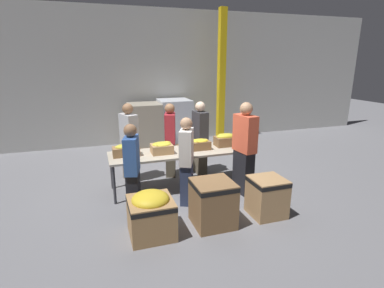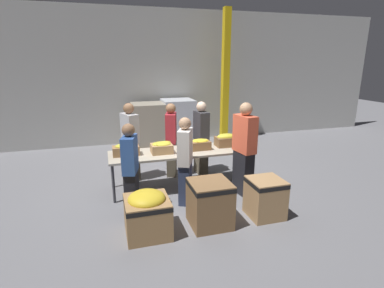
{
  "view_description": "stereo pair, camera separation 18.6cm",
  "coord_description": "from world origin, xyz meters",
  "px_view_note": "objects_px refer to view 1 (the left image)",
  "views": [
    {
      "loc": [
        -1.58,
        -5.49,
        2.52
      ],
      "look_at": [
        0.21,
        -0.04,
        0.91
      ],
      "focal_mm": 28.0,
      "sensor_mm": 36.0,
      "label": 1
    },
    {
      "loc": [
        -1.4,
        -5.54,
        2.52
      ],
      "look_at": [
        0.21,
        -0.04,
        0.91
      ],
      "focal_mm": 28.0,
      "sensor_mm": 36.0,
      "label": 2
    }
  ],
  "objects_px": {
    "volunteer_5": "(132,171)",
    "pallet_stack_0": "(175,123)",
    "banana_box_1": "(162,147)",
    "pallet_stack_1": "(145,127)",
    "banana_box_2": "(200,144)",
    "volunteer_3": "(244,149)",
    "volunteer_4": "(186,162)",
    "volunteer_1": "(130,143)",
    "support_pillar": "(221,78)",
    "volunteer_2": "(200,138)",
    "banana_box_0": "(126,150)",
    "donation_bin_0": "(151,213)",
    "volunteer_0": "(170,141)",
    "donation_bin_2": "(267,195)",
    "donation_bin_1": "(213,202)",
    "banana_box_3": "(226,140)",
    "sorting_table": "(181,153)"
  },
  "relations": [
    {
      "from": "volunteer_5",
      "to": "pallet_stack_0",
      "type": "height_order",
      "value": "volunteer_5"
    },
    {
      "from": "banana_box_1",
      "to": "pallet_stack_1",
      "type": "bearing_deg",
      "value": 86.66
    },
    {
      "from": "banana_box_2",
      "to": "volunteer_3",
      "type": "relative_size",
      "value": 0.22
    },
    {
      "from": "volunteer_3",
      "to": "volunteer_4",
      "type": "bearing_deg",
      "value": 84.05
    },
    {
      "from": "volunteer_1",
      "to": "support_pillar",
      "type": "relative_size",
      "value": 0.42
    },
    {
      "from": "volunteer_2",
      "to": "banana_box_0",
      "type": "bearing_deg",
      "value": -75.09
    },
    {
      "from": "support_pillar",
      "to": "donation_bin_0",
      "type": "bearing_deg",
      "value": -123.69
    },
    {
      "from": "support_pillar",
      "to": "volunteer_0",
      "type": "bearing_deg",
      "value": -132.87
    },
    {
      "from": "banana_box_2",
      "to": "support_pillar",
      "type": "bearing_deg",
      "value": 59.91
    },
    {
      "from": "volunteer_5",
      "to": "donation_bin_2",
      "type": "distance_m",
      "value": 2.27
    },
    {
      "from": "volunteer_5",
      "to": "pallet_stack_1",
      "type": "height_order",
      "value": "volunteer_5"
    },
    {
      "from": "banana_box_2",
      "to": "volunteer_0",
      "type": "bearing_deg",
      "value": 122.53
    },
    {
      "from": "banana_box_0",
      "to": "volunteer_4",
      "type": "height_order",
      "value": "volunteer_4"
    },
    {
      "from": "volunteer_5",
      "to": "donation_bin_1",
      "type": "bearing_deg",
      "value": -107.82
    },
    {
      "from": "banana_box_0",
      "to": "banana_box_3",
      "type": "relative_size",
      "value": 1.08
    },
    {
      "from": "sorting_table",
      "to": "volunteer_4",
      "type": "xyz_separation_m",
      "value": [
        -0.11,
        -0.7,
        0.06
      ]
    },
    {
      "from": "donation_bin_2",
      "to": "pallet_stack_0",
      "type": "distance_m",
      "value": 4.7
    },
    {
      "from": "volunteer_3",
      "to": "volunteer_5",
      "type": "distance_m",
      "value": 2.15
    },
    {
      "from": "banana_box_3",
      "to": "support_pillar",
      "type": "distance_m",
      "value": 3.46
    },
    {
      "from": "banana_box_2",
      "to": "volunteer_2",
      "type": "relative_size",
      "value": 0.24
    },
    {
      "from": "volunteer_3",
      "to": "support_pillar",
      "type": "height_order",
      "value": "support_pillar"
    },
    {
      "from": "banana_box_0",
      "to": "support_pillar",
      "type": "relative_size",
      "value": 0.12
    },
    {
      "from": "volunteer_2",
      "to": "donation_bin_0",
      "type": "xyz_separation_m",
      "value": [
        -1.54,
        -2.19,
        -0.46
      ]
    },
    {
      "from": "donation_bin_2",
      "to": "banana_box_3",
      "type": "bearing_deg",
      "value": 90.78
    },
    {
      "from": "volunteer_3",
      "to": "volunteer_5",
      "type": "bearing_deg",
      "value": 85.19
    },
    {
      "from": "volunteer_5",
      "to": "donation_bin_0",
      "type": "distance_m",
      "value": 0.86
    },
    {
      "from": "banana_box_0",
      "to": "volunteer_5",
      "type": "relative_size",
      "value": 0.32
    },
    {
      "from": "volunteer_1",
      "to": "volunteer_0",
      "type": "bearing_deg",
      "value": 69.22
    },
    {
      "from": "volunteer_2",
      "to": "donation_bin_0",
      "type": "bearing_deg",
      "value": -39.57
    },
    {
      "from": "volunteer_0",
      "to": "volunteer_4",
      "type": "bearing_deg",
      "value": 14.09
    },
    {
      "from": "banana_box_2",
      "to": "volunteer_3",
      "type": "xyz_separation_m",
      "value": [
        0.67,
        -0.64,
        0.01
      ]
    },
    {
      "from": "donation_bin_1",
      "to": "pallet_stack_0",
      "type": "xyz_separation_m",
      "value": [
        0.64,
        4.68,
        0.29
      ]
    },
    {
      "from": "sorting_table",
      "to": "volunteer_1",
      "type": "distance_m",
      "value": 1.17
    },
    {
      "from": "banana_box_3",
      "to": "donation_bin_2",
      "type": "relative_size",
      "value": 0.7
    },
    {
      "from": "banana_box_2",
      "to": "volunteer_2",
      "type": "distance_m",
      "value": 0.66
    },
    {
      "from": "volunteer_0",
      "to": "pallet_stack_0",
      "type": "relative_size",
      "value": 1.18
    },
    {
      "from": "volunteer_5",
      "to": "pallet_stack_1",
      "type": "xyz_separation_m",
      "value": [
        0.85,
        3.79,
        -0.12
      ]
    },
    {
      "from": "banana_box_0",
      "to": "pallet_stack_0",
      "type": "distance_m",
      "value": 3.57
    },
    {
      "from": "donation_bin_2",
      "to": "donation_bin_1",
      "type": "bearing_deg",
      "value": 180.0
    },
    {
      "from": "banana_box_0",
      "to": "volunteer_0",
      "type": "height_order",
      "value": "volunteer_0"
    },
    {
      "from": "banana_box_0",
      "to": "volunteer_0",
      "type": "distance_m",
      "value": 1.23
    },
    {
      "from": "volunteer_3",
      "to": "banana_box_1",
      "type": "bearing_deg",
      "value": 57.45
    },
    {
      "from": "volunteer_1",
      "to": "volunteer_3",
      "type": "distance_m",
      "value": 2.4
    },
    {
      "from": "banana_box_3",
      "to": "pallet_stack_0",
      "type": "height_order",
      "value": "pallet_stack_0"
    },
    {
      "from": "pallet_stack_1",
      "to": "pallet_stack_0",
      "type": "bearing_deg",
      "value": 9.07
    },
    {
      "from": "volunteer_5",
      "to": "donation_bin_2",
      "type": "height_order",
      "value": "volunteer_5"
    },
    {
      "from": "support_pillar",
      "to": "pallet_stack_1",
      "type": "height_order",
      "value": "support_pillar"
    },
    {
      "from": "volunteer_0",
      "to": "volunteer_1",
      "type": "xyz_separation_m",
      "value": [
        -0.89,
        -0.0,
        0.02
      ]
    },
    {
      "from": "banana_box_0",
      "to": "volunteer_4",
      "type": "xyz_separation_m",
      "value": [
        0.97,
        -0.74,
        -0.1
      ]
    },
    {
      "from": "banana_box_1",
      "to": "banana_box_2",
      "type": "height_order",
      "value": "banana_box_1"
    }
  ]
}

